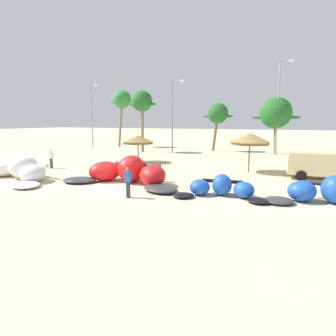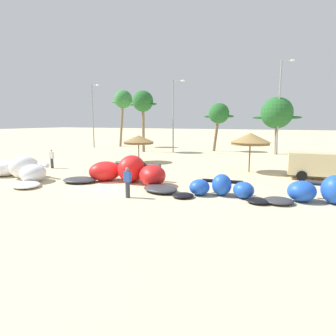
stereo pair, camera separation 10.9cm
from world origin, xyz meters
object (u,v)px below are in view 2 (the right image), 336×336
person_near_kites (128,182)px  palm_left (143,102)px  lamppost_west (93,113)px  lamppost_east_center (280,104)px  kite_left_of_center (128,173)px  lamppost_west_center (174,113)px  kite_right_of_center (335,194)px  person_by_umbrellas (52,159)px  beach_umbrella_middle (250,139)px  palm_left_of_gap (219,114)px  parked_van (323,164)px  palm_center_left (277,113)px  kite_left (19,170)px  beach_umbrella_near_van (139,140)px  palm_leftmost (123,100)px  kite_center (221,188)px

person_near_kites → palm_left: (-10.49, 20.54, 5.55)m
lamppost_west → lamppost_east_center: 26.08m
kite_left_of_center → lamppost_east_center: bearing=69.8°
lamppost_west_center → kite_right_of_center: bearing=-48.7°
lamppost_west → person_by_umbrellas: bearing=-61.9°
beach_umbrella_middle → kite_left_of_center: bearing=-131.4°
beach_umbrella_middle → person_by_umbrellas: 16.54m
palm_left → palm_left_of_gap: size_ratio=1.24×
kite_left_of_center → person_by_umbrellas: size_ratio=5.26×
kite_left_of_center → parked_van: (11.55, 6.52, 0.41)m
palm_center_left → lamppost_west: (-25.68, -2.25, 0.22)m
palm_left → palm_left_of_gap: 10.08m
kite_left → palm_left: bearing=92.6°
kite_left_of_center → lamppost_west_center: bearing=104.0°
palm_left → palm_left_of_gap: (8.70, 4.88, -1.45)m
person_near_kites → palm_left_of_gap: (-1.79, 25.42, 4.10)m
person_near_kites → lamppost_east_center: bearing=76.5°
kite_left_of_center → person_near_kites: size_ratio=5.26×
beach_umbrella_near_van → kite_right_of_center: bearing=-29.5°
kite_left_of_center → palm_leftmost: 28.30m
beach_umbrella_near_van → lamppost_east_center: lamppost_east_center is taller
person_near_kites → kite_left_of_center: bearing=121.8°
kite_center → parked_van: 9.06m
kite_left_of_center → kite_center: size_ratio=1.64×
palm_left → parked_van: bearing=-28.5°
palm_left → kite_right_of_center: bearing=-41.1°
kite_center → palm_center_left: 23.26m
kite_center → person_near_kites: person_near_kites is taller
kite_left → lamppost_west: lamppost_west is taller
person_near_kites → palm_left_of_gap: bearing=94.0°
beach_umbrella_middle → palm_left: size_ratio=0.39×
kite_right_of_center → kite_center: bearing=-173.5°
palm_left → palm_leftmost: bearing=139.8°
kite_right_of_center → beach_umbrella_middle: beach_umbrella_middle is taller
kite_center → lamppost_west_center: 22.45m
palm_left_of_gap → lamppost_west_center: lamppost_west_center is taller
parked_van → beach_umbrella_middle: bearing=170.1°
kite_center → beach_umbrella_near_van: beach_umbrella_near_van is taller
lamppost_west_center → kite_left_of_center: bearing=-76.0°
person_near_kites → kite_center: bearing=26.9°
person_near_kites → lamppost_west_center: bearing=106.9°
kite_left → person_by_umbrellas: bearing=108.3°
kite_left → person_by_umbrellas: 4.64m
palm_leftmost → person_near_kites: bearing=-56.8°
parked_van → palm_center_left: size_ratio=0.69×
person_by_umbrellas → lamppost_east_center: bearing=47.8°
kite_left → kite_left_of_center: size_ratio=0.95×
person_near_kites → lamppost_east_center: (5.78, 24.11, 5.15)m
parked_van → lamppost_west: bearing=156.2°
kite_right_of_center → palm_left: 27.53m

